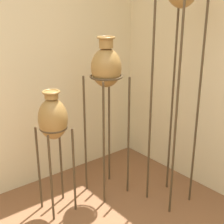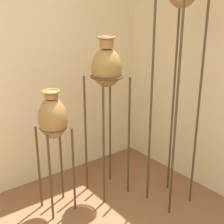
# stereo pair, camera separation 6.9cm
# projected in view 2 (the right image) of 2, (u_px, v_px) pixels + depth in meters

# --- Properties ---
(vase_stand_medium) EXTENTS (0.32, 0.32, 1.53)m
(vase_stand_medium) POSITION_uv_depth(u_px,v_px,m) (107.00, 71.00, 2.77)
(vase_stand_medium) COLOR #473823
(vase_stand_medium) RESTS_ON ground_plane
(vase_stand_short) EXTENTS (0.25, 0.25, 1.13)m
(vase_stand_short) POSITION_uv_depth(u_px,v_px,m) (53.00, 120.00, 2.62)
(vase_stand_short) COLOR #473823
(vase_stand_short) RESTS_ON ground_plane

